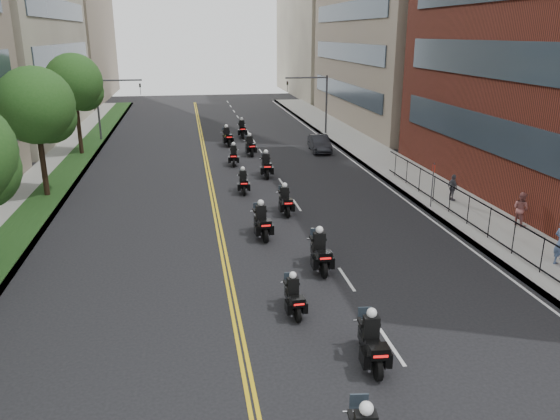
% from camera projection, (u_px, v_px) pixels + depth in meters
% --- Properties ---
extents(sidewalk_right, '(4.00, 90.00, 0.15)m').
position_uv_depth(sidewalk_right, '(408.00, 176.00, 37.26)').
color(sidewalk_right, gray).
rests_on(sidewalk_right, ground).
extents(sidewalk_left, '(4.00, 90.00, 0.15)m').
position_uv_depth(sidewalk_left, '(38.00, 192.00, 33.39)').
color(sidewalk_left, gray).
rests_on(sidewalk_left, ground).
extents(grass_strip, '(2.00, 90.00, 0.04)m').
position_uv_depth(grass_strip, '(51.00, 190.00, 33.49)').
color(grass_strip, '#193A15').
rests_on(grass_strip, sidewalk_left).
extents(building_right_far, '(15.00, 28.00, 26.00)m').
position_uv_depth(building_right_far, '(339.00, 8.00, 84.47)').
color(building_right_far, gray).
rests_on(building_right_far, ground).
extents(building_left_far, '(16.00, 28.00, 26.00)m').
position_uv_depth(building_left_far, '(43.00, 6.00, 77.46)').
color(building_left_far, gray).
rests_on(building_left_far, ground).
extents(iron_fence, '(0.05, 28.00, 1.50)m').
position_uv_depth(iron_fence, '(501.00, 230.00, 24.66)').
color(iron_fence, black).
rests_on(iron_fence, sidewalk_right).
extents(street_trees, '(4.40, 38.40, 7.98)m').
position_uv_depth(street_trees, '(11.00, 127.00, 25.99)').
color(street_trees, '#302115').
rests_on(street_trees, ground).
extents(traffic_signal_right, '(4.09, 0.20, 5.60)m').
position_uv_depth(traffic_signal_right, '(317.00, 96.00, 51.68)').
color(traffic_signal_right, '#3F3F44').
rests_on(traffic_signal_right, ground).
extents(traffic_signal_left, '(4.09, 0.20, 5.60)m').
position_uv_depth(traffic_signal_left, '(108.00, 100.00, 48.60)').
color(traffic_signal_left, '#3F3F44').
rests_on(traffic_signal_left, ground).
extents(motorcycle_1, '(0.62, 2.41, 1.77)m').
position_uv_depth(motorcycle_1, '(371.00, 343.00, 16.02)').
color(motorcycle_1, black).
rests_on(motorcycle_1, ground).
extents(motorcycle_2, '(0.48, 2.06, 1.52)m').
position_uv_depth(motorcycle_2, '(294.00, 297.00, 19.01)').
color(motorcycle_2, black).
rests_on(motorcycle_2, ground).
extents(motorcycle_3, '(0.58, 2.52, 1.86)m').
position_uv_depth(motorcycle_3, '(320.00, 253.00, 22.48)').
color(motorcycle_3, black).
rests_on(motorcycle_3, ground).
extents(motorcycle_4, '(0.63, 2.48, 1.83)m').
position_uv_depth(motorcycle_4, '(262.00, 223.00, 26.14)').
color(motorcycle_4, black).
rests_on(motorcycle_4, ground).
extents(motorcycle_5, '(0.53, 2.31, 1.70)m').
position_uv_depth(motorcycle_5, '(285.00, 202.00, 29.58)').
color(motorcycle_5, black).
rests_on(motorcycle_5, ground).
extents(motorcycle_6, '(0.51, 2.19, 1.62)m').
position_uv_depth(motorcycle_6, '(243.00, 183.00, 33.47)').
color(motorcycle_6, black).
rests_on(motorcycle_6, ground).
extents(motorcycle_7, '(0.61, 2.52, 1.86)m').
position_uv_depth(motorcycle_7, '(266.00, 166.00, 37.17)').
color(motorcycle_7, black).
rests_on(motorcycle_7, ground).
extents(motorcycle_8, '(0.64, 2.31, 1.70)m').
position_uv_depth(motorcycle_8, '(234.00, 156.00, 40.50)').
color(motorcycle_8, black).
rests_on(motorcycle_8, ground).
extents(motorcycle_9, '(0.62, 2.42, 1.79)m').
position_uv_depth(motorcycle_9, '(250.00, 146.00, 43.79)').
color(motorcycle_9, black).
rests_on(motorcycle_9, ground).
extents(motorcycle_10, '(0.76, 2.49, 1.84)m').
position_uv_depth(motorcycle_10, '(227.00, 137.00, 47.45)').
color(motorcycle_10, black).
rests_on(motorcycle_10, ground).
extents(motorcycle_11, '(0.59, 2.52, 1.86)m').
position_uv_depth(motorcycle_11, '(242.00, 129.00, 51.28)').
color(motorcycle_11, black).
rests_on(motorcycle_11, ground).
extents(parked_sedan, '(1.65, 4.15, 1.34)m').
position_uv_depth(parked_sedan, '(319.00, 143.00, 45.15)').
color(parked_sedan, black).
rests_on(parked_sedan, ground).
extents(pedestrian_b, '(0.86, 0.99, 1.72)m').
position_uv_depth(pedestrian_b, '(521.00, 209.00, 27.27)').
color(pedestrian_b, '#985653').
rests_on(pedestrian_b, sidewalk_right).
extents(pedestrian_c, '(0.46, 0.93, 1.54)m').
position_uv_depth(pedestrian_c, '(453.00, 188.00, 31.33)').
color(pedestrian_c, '#47464F').
rests_on(pedestrian_c, sidewalk_right).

